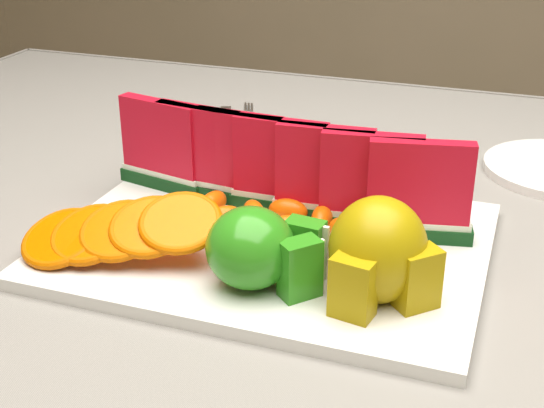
# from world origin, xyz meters

# --- Properties ---
(table) EXTENTS (1.40, 0.90, 0.75)m
(table) POSITION_xyz_m (0.00, 0.00, 0.65)
(table) COLOR #523A1F
(table) RESTS_ON ground
(tablecloth) EXTENTS (1.53, 1.03, 0.20)m
(tablecloth) POSITION_xyz_m (0.00, 0.00, 0.72)
(tablecloth) COLOR gray
(tablecloth) RESTS_ON table
(platter) EXTENTS (0.40, 0.30, 0.01)m
(platter) POSITION_xyz_m (-0.05, -0.09, 0.76)
(platter) COLOR silver
(platter) RESTS_ON tablecloth
(apple_cluster) EXTENTS (0.11, 0.10, 0.07)m
(apple_cluster) POSITION_xyz_m (-0.03, -0.17, 0.80)
(apple_cluster) COLOR #1C8910
(apple_cluster) RESTS_ON platter
(pear_cluster) EXTENTS (0.10, 0.10, 0.09)m
(pear_cluster) POSITION_xyz_m (0.06, -0.16, 0.81)
(pear_cluster) COLOR #A67213
(pear_cluster) RESTS_ON platter
(fork) EXTENTS (0.08, 0.19, 0.00)m
(fork) POSITION_xyz_m (-0.23, 0.23, 0.76)
(fork) COLOR silver
(fork) RESTS_ON tablecloth
(watermelon_row) EXTENTS (0.39, 0.07, 0.10)m
(watermelon_row) POSITION_xyz_m (-0.06, -0.03, 0.82)
(watermelon_row) COLOR #103D1A
(watermelon_row) RESTS_ON platter
(orange_fan_front) EXTENTS (0.20, 0.12, 0.05)m
(orange_fan_front) POSITION_xyz_m (-0.17, -0.17, 0.80)
(orange_fan_front) COLOR red
(orange_fan_front) RESTS_ON platter
(orange_fan_back) EXTENTS (0.25, 0.11, 0.04)m
(orange_fan_back) POSITION_xyz_m (-0.10, 0.04, 0.79)
(orange_fan_back) COLOR red
(orange_fan_back) RESTS_ON platter
(tangerine_segments) EXTENTS (0.18, 0.08, 0.02)m
(tangerine_segments) POSITION_xyz_m (-0.05, -0.07, 0.78)
(tangerine_segments) COLOR orange
(tangerine_segments) RESTS_ON platter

